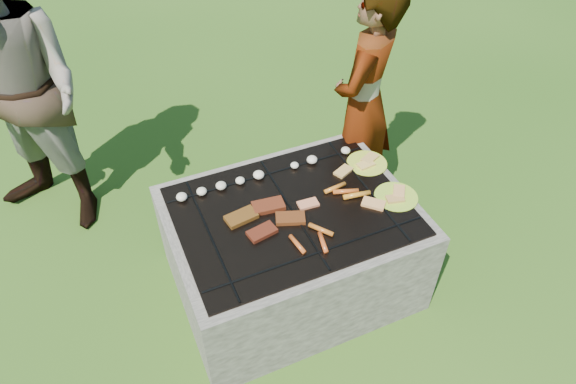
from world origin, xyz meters
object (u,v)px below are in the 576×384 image
(plate_far, at_px, (367,163))
(bystander, at_px, (15,98))
(plate_near, at_px, (396,197))
(cook, at_px, (364,104))
(fire_pit, at_px, (292,251))

(plate_far, bearing_deg, bystander, 150.88)
(plate_near, bearing_deg, cook, 76.37)
(plate_near, height_order, cook, cook)
(fire_pit, xyz_separation_m, plate_near, (0.56, -0.13, 0.33))
(cook, bearing_deg, plate_far, 26.11)
(fire_pit, distance_m, bystander, 1.80)
(plate_far, relative_size, cook, 0.17)
(fire_pit, height_order, plate_near, plate_near)
(plate_far, xyz_separation_m, bystander, (-1.77, 0.98, 0.32))
(plate_far, height_order, plate_near, same)
(plate_near, relative_size, bystander, 0.16)
(plate_far, distance_m, cook, 0.41)
(plate_far, bearing_deg, plate_near, -90.01)
(cook, height_order, bystander, bystander)
(plate_far, distance_m, plate_near, 0.31)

